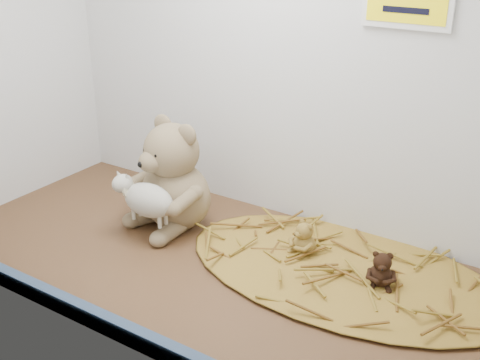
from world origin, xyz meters
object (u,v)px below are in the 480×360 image
Objects in this scene: toy_lamb at (149,200)px; mini_teddy_tan at (305,236)px; main_teddy at (175,174)px; mini_teddy_brown at (382,267)px.

toy_lamb is 35.88cm from mini_teddy_tan.
mini_teddy_tan is (33.32, 12.33, -4.97)cm from toy_lamb.
toy_lamb is (0.00, -9.53, -3.13)cm from main_teddy.
toy_lamb is 2.23× the size of mini_teddy_brown.
mini_teddy_tan is at bearing 21.11° from main_teddy.
toy_lamb is at bearing -73.69° from main_teddy.
toy_lamb reaches higher than mini_teddy_tan.
mini_teddy_tan is (33.32, 2.80, -8.10)cm from main_teddy.
main_teddy is at bearing 90.00° from toy_lamb.
mini_teddy_brown is at bearing 16.34° from main_teddy.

